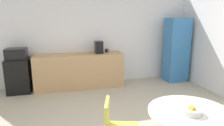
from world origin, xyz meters
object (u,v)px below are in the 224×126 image
round_table (190,122)px  coffee_maker (99,47)px  locker_cabinet (176,50)px  mug_white (107,51)px  fruit_bowl (191,111)px  chair_yellow (114,124)px  mini_fridge (19,76)px  microwave (16,54)px

round_table → coffee_maker: coffee_maker is taller
locker_cabinet → mug_white: locker_cabinet is taller
fruit_bowl → locker_cabinet: bearing=61.2°
mug_white → chair_yellow: bearing=-101.1°
mini_fridge → mug_white: mug_white is taller
microwave → locker_cabinet: (4.28, -0.10, -0.07)m
locker_cabinet → mug_white: 2.03m
mini_fridge → chair_yellow: bearing=-60.9°
mini_fridge → fruit_bowl: (2.51, -3.31, 0.34)m
microwave → chair_yellow: bearing=-60.9°
locker_cabinet → chair_yellow: bearing=-132.4°
chair_yellow → fruit_bowl: size_ratio=3.36×
chair_yellow → microwave: bearing=119.1°
chair_yellow → coffee_maker: 3.05m
microwave → coffee_maker: (2.03, 0.00, 0.08)m
mini_fridge → coffee_maker: coffee_maker is taller
chair_yellow → coffee_maker: (0.37, 2.98, 0.54)m
microwave → fruit_bowl: 4.16m
microwave → locker_cabinet: locker_cabinet is taller
mug_white → round_table: bearing=-84.9°
round_table → chair_yellow: bearing=162.4°
round_table → mug_white: size_ratio=8.08×
round_table → mini_fridge: bearing=128.0°
round_table → fruit_bowl: (-0.04, -0.05, 0.18)m
microwave → chair_yellow: (1.65, -2.98, -0.45)m
locker_cabinet → fruit_bowl: bearing=-118.8°
locker_cabinet → mug_white: bearing=175.3°
coffee_maker → chair_yellow: bearing=-97.1°
fruit_bowl → mug_white: (-0.26, 3.38, 0.18)m
locker_cabinet → fruit_bowl: 3.67m
mug_white → coffee_maker: (-0.23, -0.07, 0.11)m
locker_cabinet → round_table: bearing=-118.7°
round_table → coffee_maker: 3.34m
mini_fridge → mug_white: size_ratio=6.56×
mug_white → coffee_maker: 0.26m
mini_fridge → round_table: mini_fridge is taller
mini_fridge → mug_white: 2.31m
chair_yellow → fruit_bowl: fruit_bowl is taller
mini_fridge → chair_yellow: (1.65, -2.98, 0.10)m
coffee_maker → mini_fridge: bearing=180.0°
locker_cabinet → round_table: 3.62m
mini_fridge → locker_cabinet: size_ratio=0.47×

